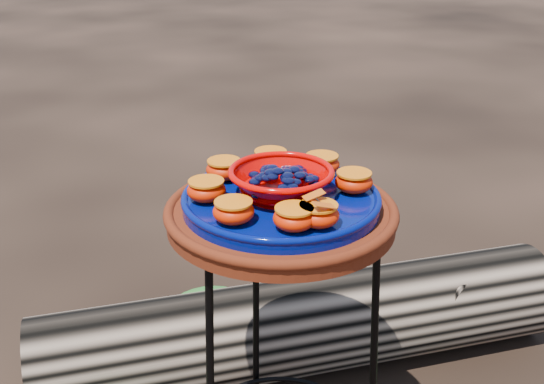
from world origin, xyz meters
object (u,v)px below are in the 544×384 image
object	(u,v)px
plant_stand	(280,365)
driftwood_log	(303,326)
cobalt_plate	(281,202)
red_bowl	(281,183)
terracotta_saucer	(281,216)

from	to	relation	value
plant_stand	driftwood_log	bearing A→B (deg)	64.13
plant_stand	cobalt_plate	xyz separation A→B (m)	(0.00, 0.00, 0.40)
cobalt_plate	red_bowl	distance (m)	0.04
plant_stand	cobalt_plate	world-z (taller)	cobalt_plate
cobalt_plate	driftwood_log	bearing A→B (deg)	64.13
cobalt_plate	red_bowl	xyz separation A→B (m)	(0.00, 0.00, 0.04)
cobalt_plate	driftwood_log	size ratio (longest dim) A/B	0.25
terracotta_saucer	cobalt_plate	size ratio (longest dim) A/B	1.17
terracotta_saucer	cobalt_plate	world-z (taller)	cobalt_plate
terracotta_saucer	cobalt_plate	bearing A→B (deg)	0.00
plant_stand	red_bowl	world-z (taller)	red_bowl
red_bowl	driftwood_log	bearing A→B (deg)	64.13
plant_stand	red_bowl	bearing A→B (deg)	0.00
plant_stand	driftwood_log	size ratio (longest dim) A/B	0.45
red_bowl	driftwood_log	size ratio (longest dim) A/B	0.13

